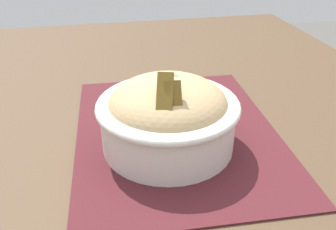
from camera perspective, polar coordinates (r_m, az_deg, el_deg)
name	(u,v)px	position (r m, az deg, el deg)	size (l,w,h in m)	color
table	(183,155)	(0.64, 2.40, -6.34)	(1.23, 0.91, 0.77)	#4C3826
placemat	(177,132)	(0.57, 1.35, -2.64)	(0.40, 0.31, 0.00)	#47191E
bowl	(168,114)	(0.51, 0.00, 0.15)	(0.23, 0.23, 0.13)	silver
fork	(171,108)	(0.63, 0.44, 1.07)	(0.02, 0.13, 0.00)	silver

